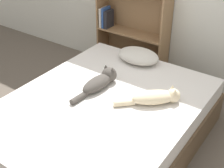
# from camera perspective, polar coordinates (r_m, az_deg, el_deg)

# --- Properties ---
(ground_plane) EXTENTS (8.00, 8.00, 0.00)m
(ground_plane) POSITION_cam_1_polar(r_m,az_deg,el_deg) (3.02, -1.67, -10.60)
(ground_plane) COLOR brown
(bed) EXTENTS (1.57, 2.01, 0.48)m
(bed) POSITION_cam_1_polar(r_m,az_deg,el_deg) (2.87, -1.74, -7.13)
(bed) COLOR brown
(bed) RESTS_ON ground_plane
(pillow) EXTENTS (0.46, 0.32, 0.14)m
(pillow) POSITION_cam_1_polar(r_m,az_deg,el_deg) (3.33, 4.85, 5.17)
(pillow) COLOR beige
(pillow) RESTS_ON bed
(cat_light) EXTENTS (0.47, 0.45, 0.15)m
(cat_light) POSITION_cam_1_polar(r_m,az_deg,el_deg) (2.70, 8.16, -2.40)
(cat_light) COLOR beige
(cat_light) RESTS_ON bed
(cat_dark) EXTENTS (0.18, 0.58, 0.17)m
(cat_dark) POSITION_cam_1_polar(r_m,az_deg,el_deg) (2.89, -2.09, 0.54)
(cat_dark) COLOR #47423D
(cat_dark) RESTS_ON bed
(bookshelf) EXTENTS (0.90, 0.26, 1.14)m
(bookshelf) POSITION_cam_1_polar(r_m,az_deg,el_deg) (3.89, 3.75, 9.75)
(bookshelf) COLOR #8E6B47
(bookshelf) RESTS_ON ground_plane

